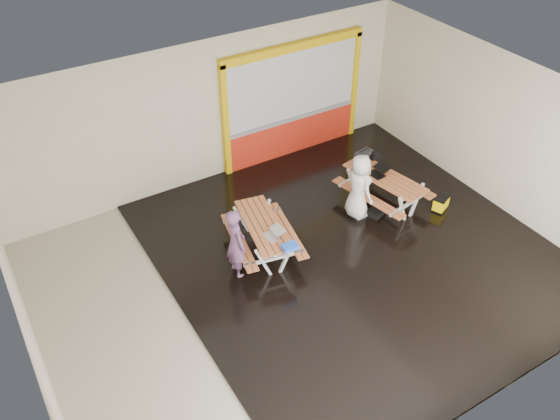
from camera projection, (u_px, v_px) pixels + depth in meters
room at (306, 204)px, 10.57m from camera, size 10.02×8.02×3.52m
deck at (353, 250)px, 12.14m from camera, size 7.50×7.98×0.05m
kiosk at (292, 103)px, 14.31m from camera, size 3.88×0.16×3.00m
picnic_table_left at (263, 231)px, 11.77m from camera, size 1.61×2.09×0.76m
picnic_table_right at (384, 183)px, 13.06m from camera, size 1.67×2.17×0.78m
person_left at (236, 243)px, 11.15m from camera, size 0.38×0.57×1.56m
person_right at (359, 187)px, 12.58m from camera, size 0.50×0.76×1.54m
laptop_left at (274, 234)px, 11.34m from camera, size 0.38×0.35×0.16m
laptop_right at (378, 172)px, 12.99m from camera, size 0.45×0.41×0.18m
blue_pouch at (290, 247)px, 11.06m from camera, size 0.32×0.24×0.09m
toolbox at (364, 155)px, 13.47m from camera, size 0.47×0.30×0.25m
backpack at (375, 160)px, 13.62m from camera, size 0.30×0.19×0.50m
dark_case at (376, 212)px, 13.02m from camera, size 0.47×0.41×0.15m
fluke_bag at (441, 203)px, 13.10m from camera, size 0.47×0.40×0.35m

